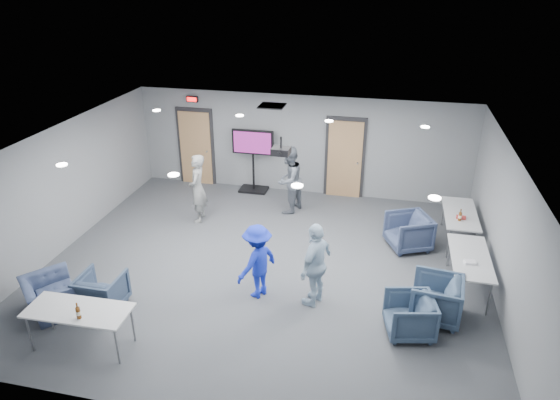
% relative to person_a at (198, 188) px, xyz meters
% --- Properties ---
extents(floor, '(9.00, 9.00, 0.00)m').
position_rel_person_a_xyz_m(floor, '(2.09, -1.70, -0.85)').
color(floor, '#383C40').
rests_on(floor, ground).
extents(ceiling, '(9.00, 9.00, 0.00)m').
position_rel_person_a_xyz_m(ceiling, '(2.09, -1.70, 1.85)').
color(ceiling, white).
rests_on(ceiling, wall_back).
extents(wall_back, '(9.00, 0.02, 2.70)m').
position_rel_person_a_xyz_m(wall_back, '(2.09, 2.30, 0.50)').
color(wall_back, slate).
rests_on(wall_back, floor).
extents(wall_front, '(9.00, 0.02, 2.70)m').
position_rel_person_a_xyz_m(wall_front, '(2.09, -5.70, 0.50)').
color(wall_front, slate).
rests_on(wall_front, floor).
extents(wall_left, '(0.02, 8.00, 2.70)m').
position_rel_person_a_xyz_m(wall_left, '(-2.41, -1.70, 0.50)').
color(wall_left, slate).
rests_on(wall_left, floor).
extents(wall_right, '(0.02, 8.00, 2.70)m').
position_rel_person_a_xyz_m(wall_right, '(6.59, -1.70, 0.50)').
color(wall_right, slate).
rests_on(wall_right, floor).
extents(door_left, '(1.06, 0.17, 2.24)m').
position_rel_person_a_xyz_m(door_left, '(-0.91, 2.25, 0.22)').
color(door_left, black).
rests_on(door_left, wall_back).
extents(door_right, '(1.06, 0.17, 2.24)m').
position_rel_person_a_xyz_m(door_right, '(3.29, 2.25, 0.22)').
color(door_right, black).
rests_on(door_right, wall_back).
extents(exit_sign, '(0.32, 0.08, 0.16)m').
position_rel_person_a_xyz_m(exit_sign, '(-0.91, 2.23, 1.60)').
color(exit_sign, black).
rests_on(exit_sign, wall_back).
extents(hvac_diffuser, '(0.60, 0.60, 0.03)m').
position_rel_person_a_xyz_m(hvac_diffuser, '(1.59, 1.10, 1.84)').
color(hvac_diffuser, black).
rests_on(hvac_diffuser, ceiling).
extents(downlights, '(6.18, 3.78, 0.02)m').
position_rel_person_a_xyz_m(downlights, '(2.09, -1.70, 1.84)').
color(downlights, white).
rests_on(downlights, ceiling).
extents(person_a, '(0.50, 0.68, 1.70)m').
position_rel_person_a_xyz_m(person_a, '(0.00, 0.00, 0.00)').
color(person_a, gray).
rests_on(person_a, floor).
extents(person_b, '(0.90, 1.01, 1.72)m').
position_rel_person_a_xyz_m(person_b, '(2.04, 0.98, 0.01)').
color(person_b, slate).
rests_on(person_b, floor).
extents(person_c, '(0.71, 1.04, 1.64)m').
position_rel_person_a_xyz_m(person_c, '(3.31, -2.69, -0.03)').
color(person_c, '#A9C3D9').
rests_on(person_c, floor).
extents(person_d, '(0.94, 1.09, 1.47)m').
position_rel_person_a_xyz_m(person_d, '(2.21, -2.69, -0.11)').
color(person_d, '#1C2EBB').
rests_on(person_d, floor).
extents(chair_right_a, '(1.14, 1.13, 0.79)m').
position_rel_person_a_xyz_m(chair_right_a, '(4.99, -0.25, -0.45)').
color(chair_right_a, '#37425F').
rests_on(chair_right_a, floor).
extents(chair_right_b, '(0.97, 0.94, 0.79)m').
position_rel_person_a_xyz_m(chair_right_b, '(5.44, -2.66, -0.45)').
color(chair_right_b, '#3A4D65').
rests_on(chair_right_b, floor).
extents(chair_right_c, '(0.93, 0.91, 0.71)m').
position_rel_person_a_xyz_m(chair_right_c, '(4.99, -3.20, -0.49)').
color(chair_right_c, '#3A4C64').
rests_on(chair_right_c, floor).
extents(chair_front_a, '(0.75, 0.77, 0.70)m').
position_rel_person_a_xyz_m(chair_front_a, '(-0.44, -3.70, -0.50)').
color(chair_front_a, '#334259').
rests_on(chair_front_a, floor).
extents(chair_front_b, '(1.31, 1.30, 0.64)m').
position_rel_person_a_xyz_m(chair_front_b, '(-1.29, -3.98, -0.53)').
color(chair_front_b, '#3B4767').
rests_on(chair_front_b, floor).
extents(table_right_a, '(0.71, 1.69, 0.73)m').
position_rel_person_a_xyz_m(table_right_a, '(6.09, 0.27, -0.17)').
color(table_right_a, silver).
rests_on(table_right_a, floor).
extents(table_right_b, '(0.72, 1.72, 0.73)m').
position_rel_person_a_xyz_m(table_right_b, '(6.09, -1.63, -0.17)').
color(table_right_b, silver).
rests_on(table_right_b, floor).
extents(table_front_left, '(1.69, 0.74, 0.73)m').
position_rel_person_a_xyz_m(table_front_left, '(-0.21, -4.70, -0.17)').
color(table_front_left, silver).
rests_on(table_front_left, floor).
extents(bottle_front, '(0.07, 0.07, 0.28)m').
position_rel_person_a_xyz_m(bottle_front, '(-0.06, -4.89, -0.01)').
color(bottle_front, '#592F0F').
rests_on(bottle_front, table_front_left).
extents(bottle_right, '(0.07, 0.07, 0.27)m').
position_rel_person_a_xyz_m(bottle_right, '(6.03, -0.13, -0.02)').
color(bottle_right, '#592F0F').
rests_on(bottle_right, table_right_a).
extents(snack_box, '(0.21, 0.15, 0.04)m').
position_rel_person_a_xyz_m(snack_box, '(6.07, -0.01, -0.10)').
color(snack_box, '#B8312E').
rests_on(snack_box, table_right_a).
extents(wrapper, '(0.21, 0.16, 0.05)m').
position_rel_person_a_xyz_m(wrapper, '(6.05, -1.88, -0.10)').
color(wrapper, white).
rests_on(wrapper, table_right_b).
extents(tv_stand, '(1.14, 0.54, 1.75)m').
position_rel_person_a_xyz_m(tv_stand, '(0.82, 2.05, 0.15)').
color(tv_stand, black).
rests_on(tv_stand, floor).
extents(projector, '(0.36, 0.35, 0.36)m').
position_rel_person_a_xyz_m(projector, '(2.33, -1.23, 1.56)').
color(projector, black).
rests_on(projector, ceiling).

